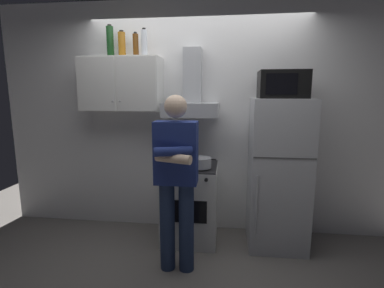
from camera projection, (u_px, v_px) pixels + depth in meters
ground_plane at (192, 249)px, 3.06m from camera, size 7.00×7.00×0.00m
back_wall_tiled at (198, 119)px, 3.42m from camera, size 4.80×0.10×2.70m
upper_cabinet at (121, 85)px, 3.23m from camera, size 0.90×0.37×0.60m
stove_oven at (190, 202)px, 3.24m from camera, size 0.60×0.62×0.87m
range_hood at (192, 98)px, 3.16m from camera, size 0.60×0.44×0.75m
refrigerator at (278, 174)px, 3.06m from camera, size 0.60×0.62×1.60m
microwave at (282, 85)px, 2.92m from camera, size 0.48×0.37×0.28m
person_standing at (176, 178)px, 2.57m from camera, size 0.38×0.33×1.64m
cooking_pot at (201, 163)px, 3.02m from camera, size 0.32×0.22×0.11m
bottle_wine_green at (110, 42)px, 3.20m from camera, size 0.08×0.08×0.36m
bottle_beer_brown at (136, 45)px, 3.14m from camera, size 0.06×0.06×0.26m
bottle_liquor_amber at (122, 44)px, 3.15m from camera, size 0.08×0.08×0.28m
bottle_vodka_clear at (144, 43)px, 3.11m from camera, size 0.07×0.07×0.30m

